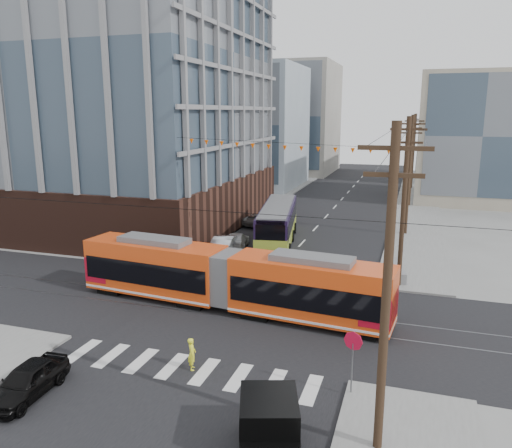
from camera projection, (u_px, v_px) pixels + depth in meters
The scene contains 17 objects.
ground at pixel (214, 340), 25.10m from camera, with size 160.00×160.00×0.00m, color slate.
office_building at pixel (97, 81), 49.91m from camera, with size 30.00×25.00×28.60m, color #381E16.
bg_bldg_nw_near at pixel (241, 127), 76.49m from camera, with size 18.00×16.00×18.00m, color #8C99A5.
bg_bldg_ne_near at pixel (476, 138), 63.10m from camera, with size 14.00×14.00×16.00m, color gray.
bg_bldg_nw_far at pixel (292, 119), 93.94m from camera, with size 16.00×18.00×20.00m, color gray.
bg_bldg_ne_far at pixel (476, 138), 81.28m from camera, with size 16.00×16.00×14.00m, color #8C99A5.
utility_pole_near at pixel (386, 298), 15.77m from camera, with size 0.30×0.30×11.00m, color black.
utility_pole_far at pixel (413, 152), 73.32m from camera, with size 0.30×0.30×11.00m, color black.
streetcar at pixel (228, 279), 28.85m from camera, with size 18.86×2.65×3.64m, color #D84211, non-canonical shape.
city_bus at pixel (277, 223), 43.64m from camera, with size 2.63×12.12×3.43m, color #1E1230, non-canonical shape.
black_sedan at pixel (27, 381), 20.06m from camera, with size 1.59×3.96×1.35m, color black.
parked_car_silver at pixel (226, 244), 40.36m from camera, with size 1.64×4.71×1.55m, color silver.
parked_car_white at pixel (236, 241), 41.91m from camera, with size 1.85×4.56×1.32m, color beige.
parked_car_grey at pixel (259, 219), 50.47m from camera, with size 1.99×4.31×1.20m, color slate.
pedestrian at pixel (192, 354), 22.14m from camera, with size 0.54×0.36×1.49m, color yellow.
stop_sign at pixel (352, 366), 19.95m from camera, with size 0.79×0.79×2.61m, color #BA0D2D, non-canonical shape.
jersey_barrier at pixel (397, 271), 34.69m from camera, with size 0.94×4.17×0.83m, color gray.
Camera 1 is at (9.15, -21.42, 11.25)m, focal length 35.00 mm.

